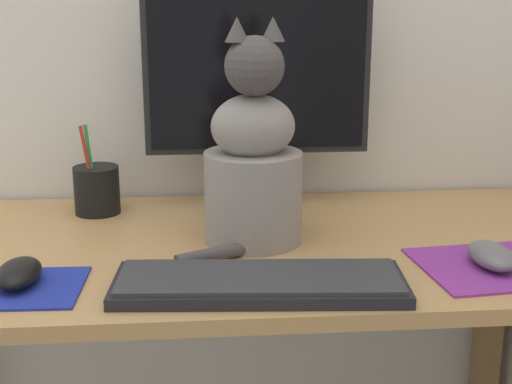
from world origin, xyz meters
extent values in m
cube|color=tan|center=(0.00, 0.00, 0.71)|extent=(1.26, 0.61, 0.02)
cube|color=olive|center=(0.59, 0.27, 0.35)|extent=(0.05, 0.05, 0.70)
cylinder|color=black|center=(0.05, 0.21, 0.73)|extent=(0.17, 0.17, 0.01)
cylinder|color=black|center=(0.05, 0.21, 0.78)|extent=(0.04, 0.04, 0.10)
cube|color=black|center=(0.05, 0.21, 1.01)|extent=(0.44, 0.02, 0.35)
cube|color=black|center=(0.05, 0.20, 1.01)|extent=(0.42, 0.00, 0.33)
cube|color=black|center=(0.02, -0.21, 0.73)|extent=(0.44, 0.18, 0.02)
cube|color=#333338|center=(0.02, -0.21, 0.74)|extent=(0.42, 0.16, 0.01)
cube|color=#1E2D9E|center=(-0.33, -0.18, 0.72)|extent=(0.18, 0.16, 0.00)
cube|color=purple|center=(0.40, -0.15, 0.72)|extent=(0.25, 0.22, 0.00)
ellipsoid|color=black|center=(-0.34, -0.17, 0.74)|extent=(0.06, 0.11, 0.03)
ellipsoid|color=slate|center=(0.39, -0.16, 0.74)|extent=(0.06, 0.11, 0.04)
cylinder|color=gray|center=(0.03, 0.01, 0.80)|extent=(0.19, 0.19, 0.16)
ellipsoid|color=gray|center=(0.03, 0.01, 0.93)|extent=(0.16, 0.14, 0.11)
sphere|color=#474242|center=(0.03, -0.01, 1.03)|extent=(0.11, 0.11, 0.10)
cone|color=#474242|center=(0.00, -0.01, 1.09)|extent=(0.04, 0.04, 0.04)
cone|color=#474242|center=(0.06, 0.00, 1.09)|extent=(0.04, 0.04, 0.04)
cylinder|color=#474242|center=(-0.01, -0.07, 0.73)|extent=(0.21, 0.12, 0.02)
cylinder|color=black|center=(-0.27, 0.20, 0.77)|extent=(0.09, 0.09, 0.09)
cylinder|color=red|center=(-0.28, 0.18, 0.83)|extent=(0.03, 0.03, 0.14)
cylinder|color=green|center=(-0.27, 0.19, 0.83)|extent=(0.02, 0.03, 0.14)
camera|label=1|loc=(-0.07, -1.17, 1.14)|focal=50.00mm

